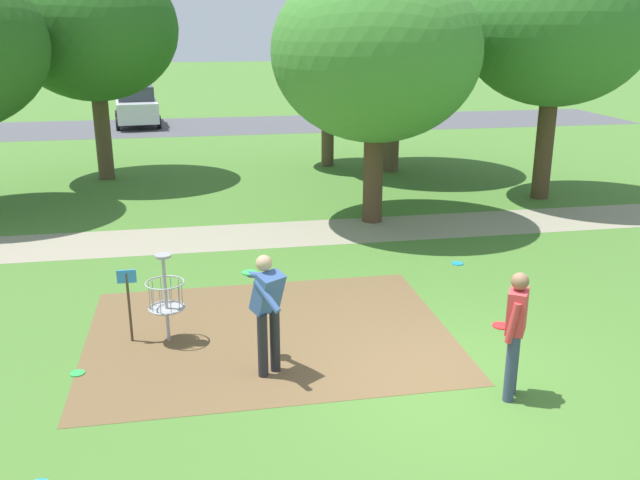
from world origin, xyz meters
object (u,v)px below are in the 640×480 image
tree_mid_right (376,53)px  player_foreground_watching (515,328)px  tree_mid_left (395,42)px  tree_mid_center (93,29)px  frisbee_mid_grass (77,373)px  parked_car_leftmost (136,106)px  disc_golf_basket (162,295)px  frisbee_by_tee (457,263)px  player_throwing (267,307)px  tree_near_left (557,25)px  tree_far_left (328,61)px

tree_mid_right → player_foreground_watching: bearing=-92.2°
tree_mid_left → tree_mid_center: size_ratio=0.97×
player_foreground_watching → tree_mid_right: size_ratio=0.28×
frisbee_mid_grass → tree_mid_right: tree_mid_right is taller
tree_mid_right → parked_car_leftmost: (-6.77, 17.68, -3.05)m
player_foreground_watching → parked_car_leftmost: size_ratio=0.39×
disc_golf_basket → parked_car_leftmost: parked_car_leftmost is taller
tree_mid_right → tree_mid_center: bearing=138.5°
player_foreground_watching → tree_mid_left: size_ratio=0.27×
disc_golf_basket → player_foreground_watching: 5.08m
disc_golf_basket → parked_car_leftmost: 23.57m
disc_golf_basket → player_foreground_watching: size_ratio=0.81×
player_foreground_watching → frisbee_by_tee: player_foreground_watching is taller
player_throwing → tree_mid_left: 14.11m
tree_near_left → disc_golf_basket: bearing=-144.0°
player_foreground_watching → tree_near_left: bearing=60.5°
tree_mid_left → tree_far_left: 2.31m
parked_car_leftmost → tree_mid_left: bearing=-53.7°
tree_near_left → tree_far_left: bearing=132.3°
tree_mid_center → tree_mid_right: 9.23m
disc_golf_basket → tree_mid_right: 8.17m
tree_mid_center → parked_car_leftmost: tree_mid_center is taller
tree_far_left → tree_mid_center: bearing=-174.3°
tree_near_left → tree_mid_left: (-3.06, 4.20, -0.51)m
disc_golf_basket → tree_near_left: tree_near_left is taller
tree_near_left → parked_car_leftmost: (-11.92, 16.27, -3.64)m
disc_golf_basket → tree_near_left: bearing=36.0°
disc_golf_basket → player_foreground_watching: player_foreground_watching is taller
frisbee_by_tee → player_foreground_watching: bearing=-104.0°
disc_golf_basket → frisbee_mid_grass: size_ratio=6.95×
player_throwing → parked_car_leftmost: parked_car_leftmost is taller
player_foreground_watching → parked_car_leftmost: 26.73m
tree_far_left → parked_car_leftmost: 13.16m
frisbee_by_tee → tree_mid_left: (1.18, 8.93, 4.03)m
player_foreground_watching → frisbee_mid_grass: 5.91m
tree_mid_right → frisbee_by_tee: bearing=-74.8°
player_throwing → tree_near_left: bearing=45.0°
tree_near_left → tree_mid_center: (-12.05, 4.70, -0.11)m
tree_far_left → parked_car_leftmost: tree_far_left is taller
disc_golf_basket → tree_far_left: size_ratio=0.29×
disc_golf_basket → tree_mid_center: tree_mid_center is taller
tree_mid_center → tree_far_left: bearing=5.7°
tree_mid_center → tree_far_left: size_ratio=1.35×
tree_far_left → frisbee_by_tee: bearing=-86.2°
disc_golf_basket → tree_mid_left: (6.85, 11.41, 3.29)m
disc_golf_basket → tree_near_left: (9.91, 7.21, 3.80)m
frisbee_by_tee → tree_mid_right: bearing=105.2°
tree_near_left → tree_far_left: (-4.92, 5.41, -1.13)m
player_foreground_watching → player_throwing: size_ratio=1.00×
frisbee_by_tee → frisbee_mid_grass: same height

